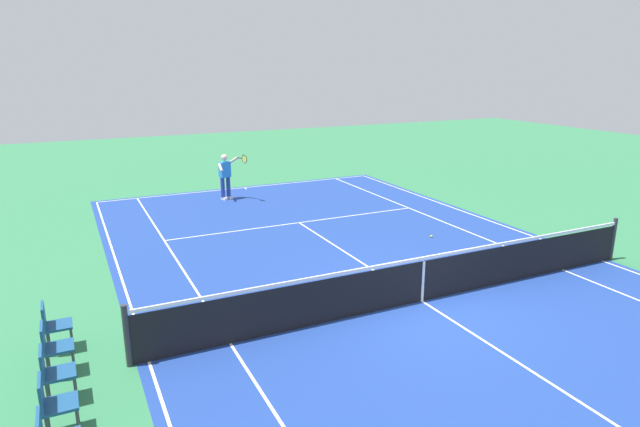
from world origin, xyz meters
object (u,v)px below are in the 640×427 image
object	(u,v)px
tennis_net	(423,279)
spectator_chair_1	(53,402)
spectator_chair_4	(52,323)
tennis_ball	(431,236)
tennis_player_near	(226,174)
spectator_chair_2	(53,371)
spectator_chair_3	(53,345)

from	to	relation	value
tennis_net	spectator_chair_1	distance (m)	7.02
spectator_chair_4	tennis_ball	bearing A→B (deg)	-76.34
tennis_player_near	spectator_chair_1	size ratio (longest dim) A/B	1.93
tennis_ball	spectator_chair_1	size ratio (longest dim) A/B	0.08
tennis_ball	spectator_chair_4	xyz separation A→B (m)	(-2.36, 9.69, 0.49)
spectator_chair_1	spectator_chair_2	distance (m)	0.82
spectator_chair_2	spectator_chair_4	xyz separation A→B (m)	(1.64, 0.00, 0.00)
tennis_player_near	spectator_chair_2	size ratio (longest dim) A/B	1.93
tennis_net	tennis_ball	xyz separation A→B (m)	(3.41, -2.81, -0.46)
tennis_ball	spectator_chair_3	distance (m)	10.21
tennis_ball	spectator_chair_1	bearing A→B (deg)	116.42
tennis_player_near	spectator_chair_1	distance (m)	13.08
spectator_chair_1	spectator_chair_3	world-z (taller)	same
spectator_chair_2	tennis_player_near	bearing A→B (deg)	-27.60
spectator_chair_1	spectator_chair_4	bearing A→B (deg)	0.00
spectator_chair_1	tennis_net	bearing A→B (deg)	-78.48
spectator_chair_1	spectator_chair_3	size ratio (longest dim) A/B	1.00
tennis_ball	spectator_chair_3	size ratio (longest dim) A/B	0.08
tennis_ball	spectator_chair_2	world-z (taller)	spectator_chair_2
spectator_chair_1	tennis_player_near	bearing A→B (deg)	-25.93
tennis_net	spectator_chair_2	bearing A→B (deg)	94.84
tennis_net	tennis_player_near	bearing A→B (deg)	6.40
tennis_net	spectator_chair_3	size ratio (longest dim) A/B	13.30
tennis_net	spectator_chair_3	xyz separation A→B (m)	(0.24, 6.88, 0.03)
tennis_player_near	spectator_chair_1	world-z (taller)	tennis_player_near
tennis_net	spectator_chair_1	size ratio (longest dim) A/B	13.30
tennis_ball	spectator_chair_2	xyz separation A→B (m)	(-3.99, 9.69, 0.49)
tennis_net	spectator_chair_1	bearing A→B (deg)	101.52
tennis_player_near	spectator_chair_1	xyz separation A→B (m)	(-11.76, 5.72, -0.41)
spectator_chair_3	spectator_chair_4	distance (m)	0.82
tennis_ball	tennis_player_near	bearing A→B (deg)	29.77
tennis_ball	spectator_chair_2	bearing A→B (deg)	112.40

